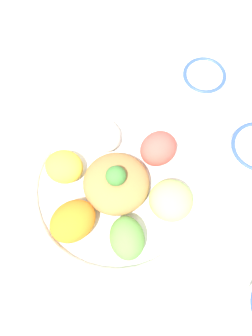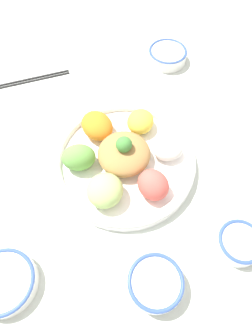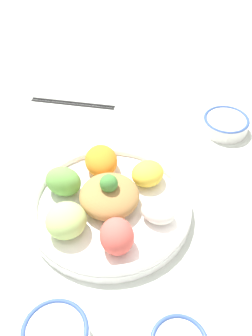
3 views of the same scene
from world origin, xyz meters
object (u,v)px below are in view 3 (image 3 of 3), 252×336
salad_platter (110,202)px  sauce_bowl_red (59,335)px  rice_bowl_plain (228,123)px  chopsticks_pair_near (74,103)px

salad_platter → sauce_bowl_red: 0.27m
rice_bowl_plain → chopsticks_pair_near: size_ratio=0.49×
rice_bowl_plain → sauce_bowl_red: bearing=50.9°
sauce_bowl_red → chopsticks_pair_near: (-0.02, -0.62, -0.02)m
sauce_bowl_red → rice_bowl_plain: 0.62m
salad_platter → rice_bowl_plain: (-0.30, -0.23, -0.01)m
salad_platter → rice_bowl_plain: size_ratio=2.94×
sauce_bowl_red → rice_bowl_plain: sauce_bowl_red is taller
chopsticks_pair_near → rice_bowl_plain: bearing=174.1°
salad_platter → chopsticks_pair_near: 0.38m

